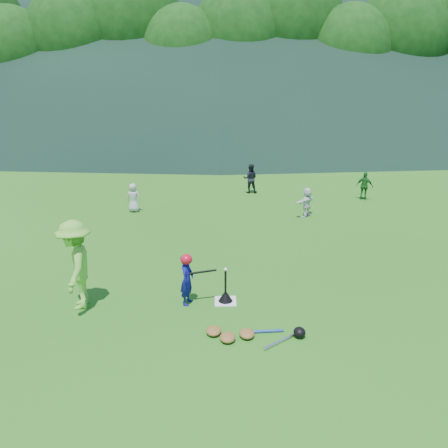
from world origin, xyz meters
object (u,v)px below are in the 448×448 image
fielder_b (250,179)px  fielder_c (365,186)px  home_plate (225,301)px  fielder_a (134,198)px  fielder_d (307,202)px  batter_child (187,280)px  batting_tee (225,296)px  equipment_pile (247,334)px  adult_coach (76,265)px

fielder_b → fielder_c: bearing=169.4°
home_plate → fielder_c: size_ratio=0.42×
fielder_a → fielder_c: 8.81m
fielder_c → fielder_d: 3.48m
home_plate → batter_child: (-0.79, -0.06, 0.52)m
batter_child → fielder_b: (1.96, 9.49, 0.06)m
fielder_d → batting_tee: size_ratio=1.48×
home_plate → batter_child: batter_child is taller
home_plate → equipment_pile: (0.37, -1.34, 0.06)m
home_plate → adult_coach: (-2.99, -0.15, 0.91)m
fielder_a → equipment_pile: size_ratio=0.56×
fielder_a → batting_tee: size_ratio=1.49×
adult_coach → batting_tee: 3.09m
fielder_d → batter_child: bearing=14.8°
fielder_a → equipment_pile: fielder_a is taller
home_plate → fielder_b: bearing=82.9°
fielder_c → fielder_b: bearing=17.7°
batting_tee → equipment_pile: 1.39m
fielder_c → fielder_d: (-2.68, -2.21, -0.04)m
batter_child → adult_coach: bearing=108.4°
fielder_a → fielder_d: bearing=-179.9°
fielder_b → fielder_c: size_ratio=1.11×
adult_coach → equipment_pile: size_ratio=1.02×
batter_child → adult_coach: 2.23m
batter_child → adult_coach: (-2.20, -0.09, 0.38)m
adult_coach → fielder_d: size_ratio=1.83×
fielder_a → fielder_c: (8.67, 1.55, 0.03)m
batter_child → fielder_c: size_ratio=0.99×
fielder_b → fielder_c: (4.36, -1.16, -0.06)m
batting_tee → fielder_c: bearing=56.2°
adult_coach → equipment_pile: 3.66m
adult_coach → equipment_pile: bearing=61.9°
batter_child → equipment_pile: 1.79m
fielder_c → equipment_pile: 10.92m
adult_coach → fielder_d: bearing=128.2°
fielder_a → fielder_b: fielder_b is taller
fielder_b → fielder_d: 3.77m
home_plate → fielder_b: (1.17, 9.43, 0.59)m
fielder_a → fielder_d: size_ratio=1.01×
fielder_c → equipment_pile: fielder_c is taller
home_plate → fielder_b: size_ratio=0.38×
batter_child → fielder_c: bearing=-21.2°
fielder_c → home_plate: bearing=88.9°
equipment_pile → home_plate: bearing=105.3°
fielder_a → fielder_b: 5.09m
home_plate → batting_tee: bearing=0.0°
fielder_d → equipment_pile: bearing=27.0°
batter_child → equipment_pile: size_ratio=0.59×
fielder_a → fielder_b: bearing=-141.4°
home_plate → adult_coach: adult_coach is taller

